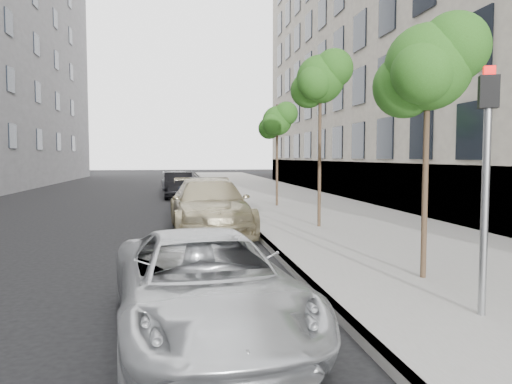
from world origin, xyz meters
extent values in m
plane|color=black|center=(0.00, 0.00, 0.00)|extent=(160.00, 160.00, 0.00)
cube|color=gray|center=(4.30, 24.00, 0.07)|extent=(6.40, 72.00, 0.14)
cube|color=#9E9B93|center=(1.18, 24.00, 0.07)|extent=(0.15, 72.00, 0.14)
cylinder|color=#38281C|center=(3.20, 1.50, 2.30)|extent=(0.10, 0.10, 4.33)
sphere|color=#244D13|center=(3.20, 1.50, 3.77)|extent=(1.47, 1.47, 1.47)
sphere|color=#244D13|center=(3.55, 1.30, 4.07)|extent=(1.18, 1.18, 1.18)
sphere|color=#244D13|center=(2.90, 1.75, 3.47)|extent=(1.10, 1.10, 1.10)
cylinder|color=#38281C|center=(3.20, 8.00, 2.69)|extent=(0.10, 0.10, 5.10)
sphere|color=#244D13|center=(3.20, 8.00, 4.54)|extent=(1.43, 1.43, 1.43)
sphere|color=#244D13|center=(3.55, 7.80, 4.84)|extent=(1.14, 1.14, 1.14)
sphere|color=#244D13|center=(2.90, 8.25, 4.24)|extent=(1.07, 1.07, 1.07)
cylinder|color=#38281C|center=(3.20, 14.50, 2.30)|extent=(0.10, 0.10, 4.33)
sphere|color=#244D13|center=(3.20, 14.50, 3.77)|extent=(1.26, 1.26, 1.26)
sphere|color=#244D13|center=(3.55, 14.30, 4.07)|extent=(1.01, 1.01, 1.01)
sphere|color=#244D13|center=(2.90, 14.75, 3.47)|extent=(0.94, 0.94, 0.94)
cylinder|color=#939699|center=(2.97, -0.55, 1.51)|extent=(0.10, 0.10, 2.74)
cube|color=black|center=(2.97, -0.55, 3.09)|extent=(0.29, 0.26, 0.42)
cube|color=red|center=(2.97, -0.55, 3.36)|extent=(0.17, 0.15, 0.12)
imported|color=#B9BCBE|center=(-0.71, -0.34, 0.64)|extent=(2.65, 4.83, 1.28)
imported|color=tan|center=(-0.10, 8.22, 0.79)|extent=(2.45, 5.55, 1.58)
imported|color=#0F1833|center=(-0.15, 14.23, 0.74)|extent=(1.95, 4.44, 1.49)
imported|color=black|center=(-1.00, 20.74, 0.70)|extent=(1.57, 4.26, 1.39)
imported|color=#9C9EA4|center=(-1.03, 25.69, 0.65)|extent=(2.29, 4.64, 1.30)
camera|label=1|loc=(-1.02, -6.53, 2.25)|focal=35.00mm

